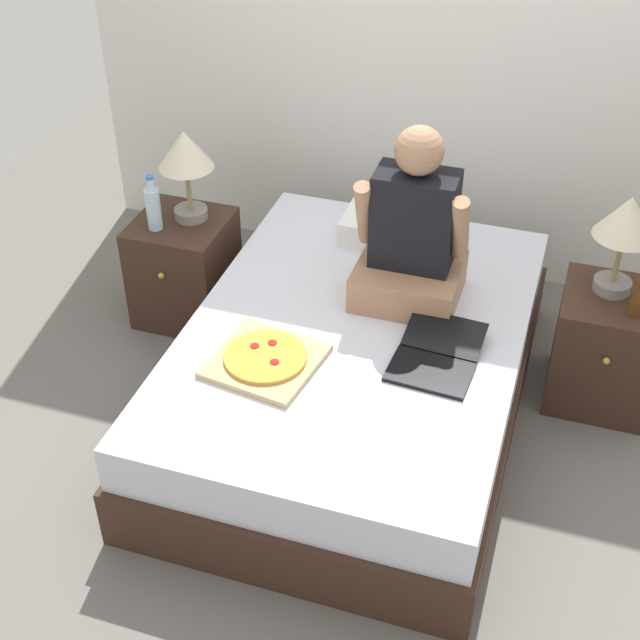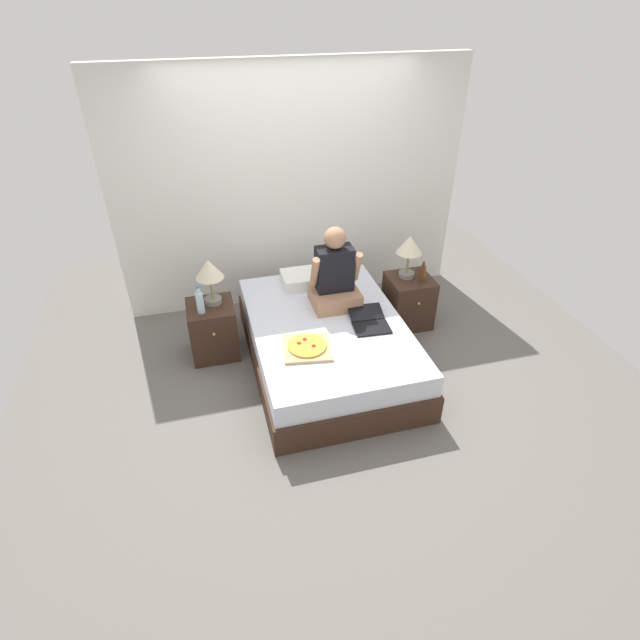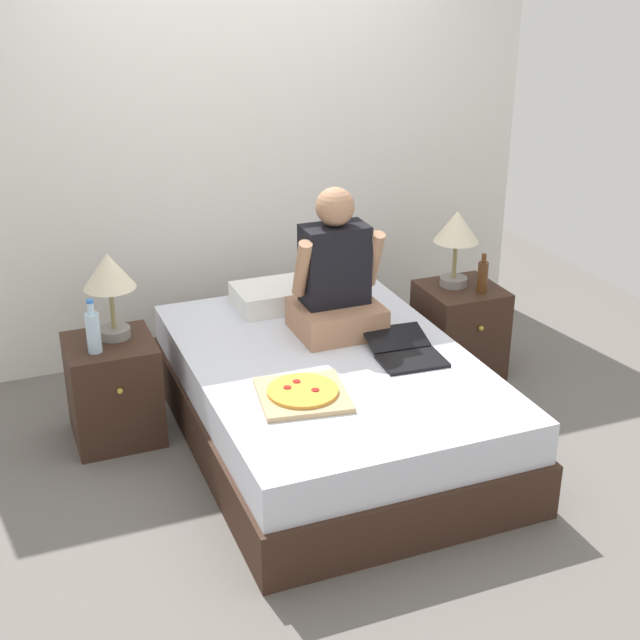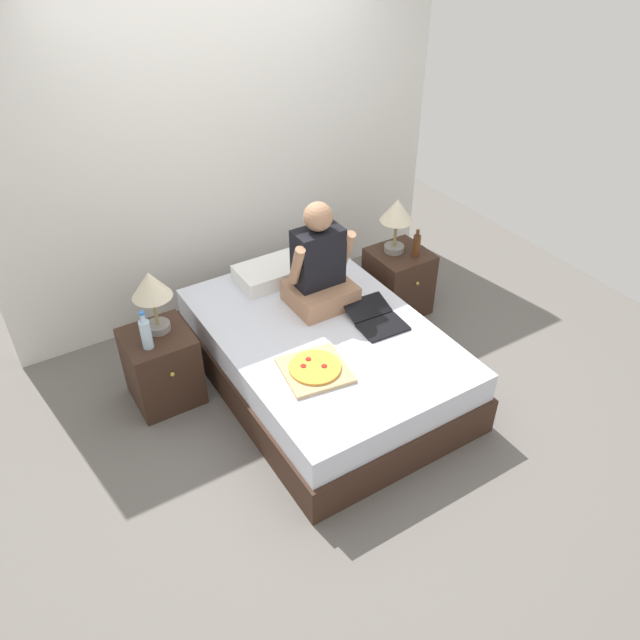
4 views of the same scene
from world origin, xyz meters
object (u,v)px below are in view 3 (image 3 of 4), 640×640
at_px(bed, 329,400).
at_px(nightstand_right, 459,330).
at_px(nightstand_left, 114,390).
at_px(water_bottle, 93,331).
at_px(lamp_on_right_nightstand, 457,232).
at_px(lamp_on_left_nightstand, 109,277).
at_px(laptop, 407,353).
at_px(beer_bottle, 483,276).
at_px(pizza_box, 303,394).
at_px(person_seated, 336,280).

height_order(bed, nightstand_right, nightstand_right).
xyz_separation_m(nightstand_left, water_bottle, (-0.08, -0.09, 0.38)).
relative_size(nightstand_right, lamp_on_right_nightstand, 1.20).
distance_m(lamp_on_left_nightstand, laptop, 1.53).
bearing_deg(bed, nightstand_left, 155.98).
distance_m(lamp_on_right_nightstand, beer_bottle, 0.29).
bearing_deg(nightstand_left, bed, -24.02).
bearing_deg(pizza_box, nightstand_left, 132.95).
bearing_deg(nightstand_right, water_bottle, -177.56).
bearing_deg(lamp_on_left_nightstand, laptop, -25.73).
bearing_deg(lamp_on_right_nightstand, pizza_box, -146.07).
bearing_deg(bed, person_seated, 62.36).
height_order(bed, lamp_on_left_nightstand, lamp_on_left_nightstand).
bearing_deg(lamp_on_right_nightstand, beer_bottle, -56.31).
bearing_deg(lamp_on_left_nightstand, person_seated, -10.76).
height_order(lamp_on_left_nightstand, water_bottle, lamp_on_left_nightstand).
xyz_separation_m(water_bottle, lamp_on_right_nightstand, (2.08, 0.14, 0.22)).
distance_m(nightstand_right, person_seated, 1.01).
height_order(lamp_on_right_nightstand, person_seated, person_seated).
xyz_separation_m(lamp_on_left_nightstand, laptop, (1.34, -0.64, -0.37)).
height_order(water_bottle, pizza_box, water_bottle).
bearing_deg(beer_bottle, nightstand_right, 125.01).
distance_m(lamp_on_right_nightstand, person_seated, 0.87).
bearing_deg(nightstand_left, person_seated, -8.00).
xyz_separation_m(nightstand_right, pizza_box, (-1.29, -0.80, 0.23)).
distance_m(bed, nightstand_left, 1.11).
xyz_separation_m(lamp_on_right_nightstand, person_seated, (-0.83, -0.21, -0.10)).
distance_m(water_bottle, person_seated, 1.25).
bearing_deg(nightstand_right, beer_bottle, -54.99).
height_order(lamp_on_left_nightstand, pizza_box, lamp_on_left_nightstand).
bearing_deg(nightstand_left, laptop, -23.34).
height_order(nightstand_left, laptop, laptop).
relative_size(bed, nightstand_right, 3.74).
bearing_deg(lamp_on_left_nightstand, bed, -27.26).
xyz_separation_m(bed, pizza_box, (-0.27, -0.34, 0.26)).
distance_m(person_seated, laptop, 0.55).
bearing_deg(nightstand_right, lamp_on_left_nightstand, 178.56).
xyz_separation_m(beer_bottle, pizza_box, (-1.36, -0.70, -0.14)).
distance_m(water_bottle, beer_bottle, 2.18).
xyz_separation_m(water_bottle, laptop, (1.46, -0.50, -0.15)).
distance_m(nightstand_left, pizza_box, 1.11).
relative_size(nightstand_left, beer_bottle, 2.35).
xyz_separation_m(nightstand_right, laptop, (-0.66, -0.59, 0.23)).
xyz_separation_m(water_bottle, beer_bottle, (2.18, -0.01, -0.02)).
xyz_separation_m(nightstand_left, lamp_on_right_nightstand, (2.00, 0.05, 0.60)).
bearing_deg(laptop, lamp_on_left_nightstand, 154.27).
relative_size(bed, person_seated, 2.59).
relative_size(bed, lamp_on_left_nightstand, 4.50).
bearing_deg(bed, beer_bottle, 17.99).
xyz_separation_m(bed, nightstand_right, (1.02, 0.45, 0.03)).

